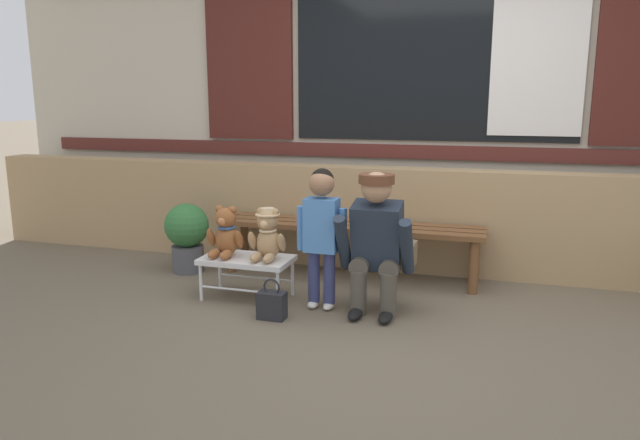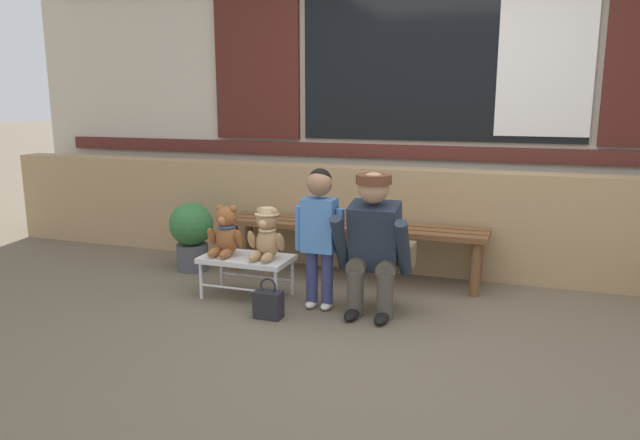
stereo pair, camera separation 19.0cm
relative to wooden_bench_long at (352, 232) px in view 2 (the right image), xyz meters
The scene contains 11 objects.
ground_plane 1.24m from the wooden_bench_long, 63.83° to the right, with size 60.00×60.00×0.00m, color brown.
brick_low_wall 0.64m from the wooden_bench_long, 35.02° to the left, with size 8.17×0.25×0.85m, color tan.
shop_facade 1.73m from the wooden_bench_long, 59.31° to the left, with size 8.34×0.26×3.53m.
wooden_bench_long is the anchor object (origin of this frame).
small_display_bench 0.91m from the wooden_bench_long, 129.31° to the right, with size 0.64×0.36×0.30m.
teddy_bear_plain 1.02m from the wooden_bench_long, 136.37° to the right, with size 0.28×0.26×0.36m.
teddy_bear_with_hat 0.82m from the wooden_bench_long, 120.66° to the right, with size 0.28×0.27×0.36m.
child_standing 0.78m from the wooden_bench_long, 90.38° to the right, with size 0.35×0.18×0.96m.
adult_crouching 0.81m from the wooden_bench_long, 62.46° to the right, with size 0.50×0.49×0.95m.
handbag_on_ground 1.10m from the wooden_bench_long, 103.80° to the right, with size 0.18×0.11×0.27m.
potted_plant 1.33m from the wooden_bench_long, 169.87° to the right, with size 0.36×0.36×0.57m.
Camera 2 is at (0.76, -3.31, 1.40)m, focal length 33.15 mm.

